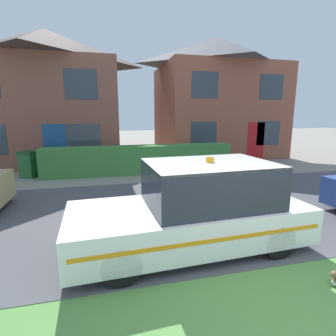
{
  "coord_description": "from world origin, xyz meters",
  "views": [
    {
      "loc": [
        -2.17,
        -2.35,
        2.51
      ],
      "look_at": [
        -0.47,
        4.58,
        1.05
      ],
      "focal_mm": 28.0,
      "sensor_mm": 36.0,
      "label": 1
    }
  ],
  "objects_px": {
    "police_car": "(196,208)",
    "wheelie_bin": "(30,164)",
    "house_left": "(49,96)",
    "house_right": "(217,97)"
  },
  "relations": [
    {
      "from": "house_left",
      "to": "house_right",
      "type": "height_order",
      "value": "house_right"
    },
    {
      "from": "house_left",
      "to": "house_right",
      "type": "bearing_deg",
      "value": -2.53
    },
    {
      "from": "police_car",
      "to": "wheelie_bin",
      "type": "distance_m",
      "value": 8.43
    },
    {
      "from": "house_right",
      "to": "house_left",
      "type": "bearing_deg",
      "value": 177.47
    },
    {
      "from": "wheelie_bin",
      "to": "police_car",
      "type": "bearing_deg",
      "value": -34.87
    },
    {
      "from": "house_left",
      "to": "police_car",
      "type": "bearing_deg",
      "value": -68.91
    },
    {
      "from": "house_right",
      "to": "wheelie_bin",
      "type": "relative_size",
      "value": 6.78
    },
    {
      "from": "house_left",
      "to": "wheelie_bin",
      "type": "distance_m",
      "value": 5.4
    },
    {
      "from": "police_car",
      "to": "house_left",
      "type": "height_order",
      "value": "house_left"
    },
    {
      "from": "police_car",
      "to": "wheelie_bin",
      "type": "height_order",
      "value": "police_car"
    }
  ]
}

